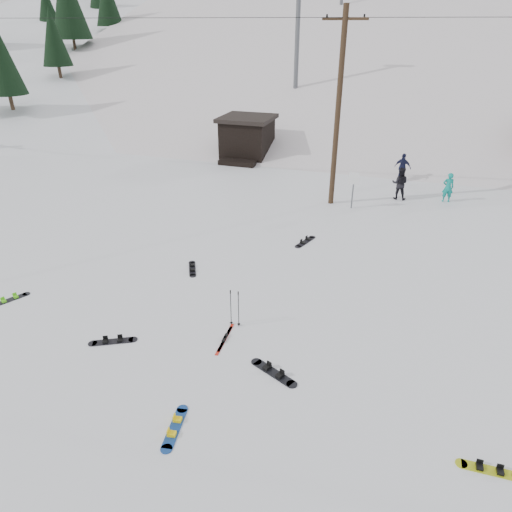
% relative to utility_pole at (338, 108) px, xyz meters
% --- Properties ---
extents(ground, '(200.00, 200.00, 0.00)m').
position_rel_utility_pole_xyz_m(ground, '(-2.00, -14.00, -4.68)').
color(ground, white).
rests_on(ground, ground).
extents(ski_slope, '(60.00, 85.24, 65.97)m').
position_rel_utility_pole_xyz_m(ski_slope, '(-2.00, 41.00, -16.68)').
color(ski_slope, silver).
rests_on(ski_slope, ground).
extents(ridge_left, '(47.54, 95.03, 58.38)m').
position_rel_utility_pole_xyz_m(ridge_left, '(-38.00, 34.00, -15.68)').
color(ridge_left, white).
rests_on(ridge_left, ground).
extents(treeline_left, '(20.00, 64.00, 10.00)m').
position_rel_utility_pole_xyz_m(treeline_left, '(-36.00, 26.00, -4.68)').
color(treeline_left, black).
rests_on(treeline_left, ground).
extents(treeline_crest, '(50.00, 6.00, 10.00)m').
position_rel_utility_pole_xyz_m(treeline_crest, '(-2.00, 72.00, -4.68)').
color(treeline_crest, black).
rests_on(treeline_crest, ski_slope).
extents(utility_pole, '(2.00, 0.26, 9.00)m').
position_rel_utility_pole_xyz_m(utility_pole, '(0.00, 0.00, 0.00)').
color(utility_pole, '#3A2819').
rests_on(utility_pole, ground).
extents(trail_sign, '(0.50, 0.09, 1.85)m').
position_rel_utility_pole_xyz_m(trail_sign, '(1.10, -0.42, -3.41)').
color(trail_sign, '#595B60').
rests_on(trail_sign, ground).
extents(lift_hut, '(3.40, 4.10, 2.75)m').
position_rel_utility_pole_xyz_m(lift_hut, '(-7.00, 6.94, -3.32)').
color(lift_hut, black).
rests_on(lift_hut, ground).
extents(lift_tower_near, '(2.20, 0.36, 8.00)m').
position_rel_utility_pole_xyz_m(lift_tower_near, '(-6.00, 16.00, 3.18)').
color(lift_tower_near, '#595B60').
rests_on(lift_tower_near, ski_slope).
extents(hero_snowboard, '(0.46, 1.41, 0.10)m').
position_rel_utility_pole_xyz_m(hero_snowboard, '(-0.79, -15.67, -4.66)').
color(hero_snowboard, navy).
rests_on(hero_snowboard, ground).
extents(hero_skis, '(0.18, 1.52, 0.08)m').
position_rel_utility_pole_xyz_m(hero_skis, '(-0.93, -12.25, -4.66)').
color(hero_skis, '#B11F12').
rests_on(hero_skis, ground).
extents(ski_poles, '(0.34, 0.09, 1.22)m').
position_rel_utility_pole_xyz_m(ski_poles, '(-0.90, -11.49, -4.05)').
color(ski_poles, black).
rests_on(ski_poles, ground).
extents(board_scatter_a, '(1.27, 0.79, 0.10)m').
position_rel_utility_pole_xyz_m(board_scatter_a, '(-3.97, -13.39, -4.66)').
color(board_scatter_a, black).
rests_on(board_scatter_a, ground).
extents(board_scatter_b, '(0.73, 1.19, 0.09)m').
position_rel_utility_pole_xyz_m(board_scatter_b, '(-3.68, -8.67, -4.66)').
color(board_scatter_b, black).
rests_on(board_scatter_b, ground).
extents(board_scatter_c, '(0.73, 1.18, 0.09)m').
position_rel_utility_pole_xyz_m(board_scatter_c, '(-8.53, -12.55, -4.66)').
color(board_scatter_c, black).
rests_on(board_scatter_c, ground).
extents(board_scatter_d, '(1.42, 0.83, 0.11)m').
position_rel_utility_pole_xyz_m(board_scatter_d, '(0.83, -13.19, -4.65)').
color(board_scatter_d, black).
rests_on(board_scatter_d, ground).
extents(board_scatter_e, '(1.33, 0.27, 0.09)m').
position_rel_utility_pole_xyz_m(board_scatter_e, '(5.91, -14.60, -4.66)').
color(board_scatter_e, '#BBC716').
rests_on(board_scatter_e, ground).
extents(board_scatter_f, '(0.64, 1.38, 0.10)m').
position_rel_utility_pole_xyz_m(board_scatter_f, '(-0.18, -5.01, -4.65)').
color(board_scatter_f, black).
rests_on(board_scatter_f, ground).
extents(skier_teal, '(0.61, 0.45, 1.52)m').
position_rel_utility_pole_xyz_m(skier_teal, '(5.60, 2.09, -3.92)').
color(skier_teal, '#0D8A7F').
rests_on(skier_teal, ground).
extents(skier_dark, '(0.84, 0.66, 1.67)m').
position_rel_utility_pole_xyz_m(skier_dark, '(3.23, 1.71, -3.84)').
color(skier_dark, black).
rests_on(skier_dark, ground).
extents(skier_navy, '(1.01, 0.62, 1.61)m').
position_rel_utility_pole_xyz_m(skier_navy, '(3.24, 4.92, -3.87)').
color(skier_navy, '#151836').
rests_on(skier_navy, ground).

